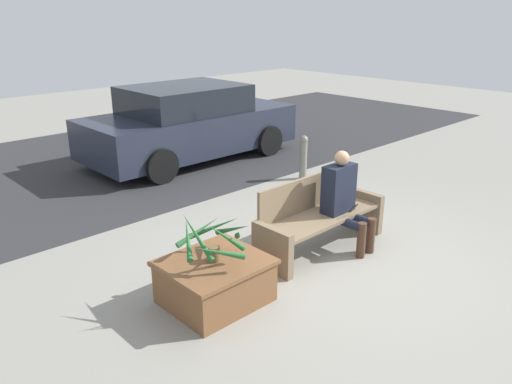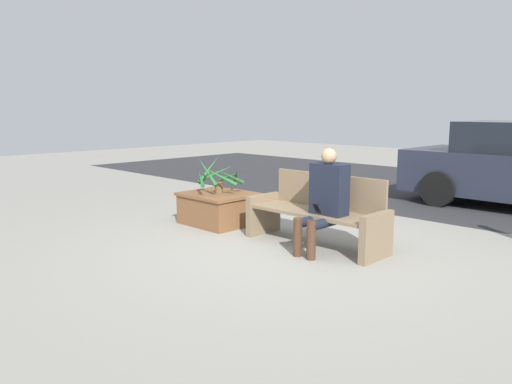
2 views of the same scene
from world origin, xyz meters
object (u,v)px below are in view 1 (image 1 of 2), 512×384
Objects in this scene: planter_box at (215,279)px; potted_plant at (214,238)px; bench at (318,216)px; bollard_post at (303,156)px; person_seated at (344,196)px; parked_car at (189,124)px.

potted_plant is (0.00, -0.00, 0.46)m from planter_box.
bench is at bearing 3.65° from planter_box.
bench reaches higher than planter_box.
bollard_post is (3.61, 2.02, -0.30)m from potted_plant.
potted_plant reaches higher than planter_box.
bollard_post is at bearing 29.19° from planter_box.
parked_car is at bearing 77.67° from person_seated.
planter_box is 0.24× the size of parked_car.
person_seated reaches higher than bench.
bench is 2.35× the size of bollard_post.
planter_box is 1.28× the size of potted_plant.
bench reaches higher than bollard_post.
bench is at bearing 3.66° from potted_plant.
bench is 1.83× the size of planter_box.
planter_box is 5.32m from parked_car.
person_seated is at bearing -128.22° from bollard_post.
parked_car is (0.98, 4.49, 0.05)m from person_seated.
person_seated is 1.22× the size of planter_box.
parked_car is (2.94, 4.41, 0.00)m from potted_plant.
person_seated is at bearing -2.33° from planter_box.
planter_box is at bearing -176.35° from bench.
potted_plant is at bearing -0.86° from planter_box.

